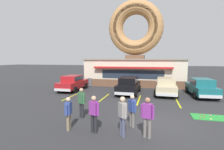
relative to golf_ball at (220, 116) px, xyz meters
The scene contains 24 objects.
ground_plane 3.81m from the golf_ball, 152.44° to the right, with size 160.00×160.00×0.00m, color #2D2D30.
donut_shop_building 14.16m from the golf_ball, 116.98° to the left, with size 12.30×6.75×10.96m.
mini_donut_near_left 1.00m from the golf_ball, behind, with size 0.13×0.13×0.04m, color brown.
mini_donut_near_right 0.85m from the golf_ball, 137.43° to the right, with size 0.13×0.13×0.04m, color #E5C666.
mini_donut_mid_centre 1.00m from the golf_ball, 157.35° to the right, with size 0.13×0.13×0.04m, color brown.
mini_donut_far_left 0.48m from the golf_ball, 168.34° to the left, with size 0.13×0.13×0.04m, color #D8667F.
mini_donut_far_centre 1.26m from the golf_ball, 154.92° to the right, with size 0.13×0.13×0.04m, color brown.
mini_donut_extra 0.81m from the golf_ball, behind, with size 0.13×0.13×0.04m, color brown.
golf_ball is the anchor object (origin of this frame).
car_red 13.54m from the golf_ball, 153.81° to the left, with size 2.01×4.57×1.60m.
car_teal 6.05m from the golf_ball, 85.77° to the left, with size 2.19×4.66×1.60m.
car_champagne 6.54m from the golf_ball, 113.77° to the left, with size 2.09×4.61×1.60m.
car_black 8.29m from the golf_ball, 137.55° to the left, with size 2.09×4.61×1.60m.
pedestrian_blue_sweater_man 7.39m from the golf_ball, 149.94° to the right, with size 0.55×0.38×1.70m.
pedestrian_hooded_kid 5.47m from the golf_ball, 151.51° to the right, with size 0.42×0.49×1.60m.
pedestrian_leather_jacket_man 8.00m from the golf_ball, 166.13° to the right, with size 0.50×0.42×1.71m.
pedestrian_clipboard_woman 6.33m from the golf_ball, 143.31° to the right, with size 0.42×0.50×1.74m.
pedestrian_beanie_man 5.47m from the golf_ball, 137.47° to the right, with size 0.57×0.35×1.74m.
pedestrian_crossing_woman 8.49m from the golf_ball, 154.29° to the right, with size 0.29×0.59×1.57m.
trash_bin 14.81m from the golf_ball, 140.60° to the left, with size 0.57×0.57×0.97m.
parking_stripe_far_left 11.37m from the golf_ball, 163.46° to the left, with size 0.12×3.60×0.01m, color yellow.
parking_stripe_left 8.54m from the golf_ball, 157.71° to the left, with size 0.12×3.60×0.01m, color yellow.
parking_stripe_mid_left 5.87m from the golf_ball, 146.54° to the left, with size 0.12×3.60×0.01m, color yellow.
parking_stripe_centre 3.75m from the golf_ball, 120.38° to the left, with size 0.12×3.60×0.01m, color yellow.
Camera 1 is at (-0.37, -9.20, 3.35)m, focal length 28.00 mm.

